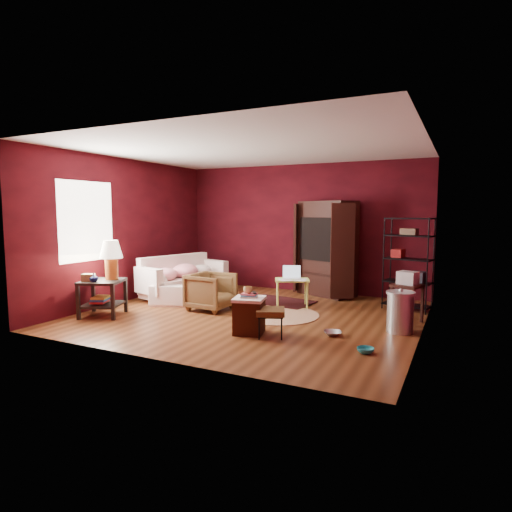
{
  "coord_description": "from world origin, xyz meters",
  "views": [
    {
      "loc": [
        3.25,
        -6.45,
        1.78
      ],
      "look_at": [
        0.0,
        0.2,
        1.0
      ],
      "focal_mm": 30.0,
      "sensor_mm": 36.0,
      "label": 1
    }
  ],
  "objects_px": {
    "sofa": "(181,279)",
    "hamper": "(249,315)",
    "armchair": "(211,290)",
    "wire_shelving": "(409,260)",
    "laptop_desk": "(292,282)",
    "side_table": "(107,271)",
    "tv_armoire": "(326,247)"
  },
  "relations": [
    {
      "from": "wire_shelving",
      "to": "side_table",
      "type": "bearing_deg",
      "value": -136.52
    },
    {
      "from": "sofa",
      "to": "wire_shelving",
      "type": "xyz_separation_m",
      "value": [
        4.34,
        0.84,
        0.54
      ]
    },
    {
      "from": "sofa",
      "to": "side_table",
      "type": "height_order",
      "value": "side_table"
    },
    {
      "from": "side_table",
      "to": "laptop_desk",
      "type": "bearing_deg",
      "value": 36.46
    },
    {
      "from": "armchair",
      "to": "hamper",
      "type": "bearing_deg",
      "value": -126.75
    },
    {
      "from": "side_table",
      "to": "armchair",
      "type": "bearing_deg",
      "value": 38.4
    },
    {
      "from": "hamper",
      "to": "armchair",
      "type": "bearing_deg",
      "value": 141.47
    },
    {
      "from": "armchair",
      "to": "wire_shelving",
      "type": "xyz_separation_m",
      "value": [
        3.19,
        1.55,
        0.55
      ]
    },
    {
      "from": "laptop_desk",
      "to": "tv_armoire",
      "type": "relative_size",
      "value": 0.38
    },
    {
      "from": "tv_armoire",
      "to": "hamper",
      "type": "bearing_deg",
      "value": -69.3
    },
    {
      "from": "armchair",
      "to": "laptop_desk",
      "type": "xyz_separation_m",
      "value": [
        1.24,
        0.84,
        0.11
      ]
    },
    {
      "from": "sofa",
      "to": "side_table",
      "type": "xyz_separation_m",
      "value": [
        -0.24,
        -1.8,
        0.39
      ]
    },
    {
      "from": "laptop_desk",
      "to": "sofa",
      "type": "bearing_deg",
      "value": 159.12
    },
    {
      "from": "armchair",
      "to": "side_table",
      "type": "height_order",
      "value": "side_table"
    },
    {
      "from": "side_table",
      "to": "tv_armoire",
      "type": "bearing_deg",
      "value": 49.65
    },
    {
      "from": "laptop_desk",
      "to": "hamper",
      "type": "bearing_deg",
      "value": -112.27
    },
    {
      "from": "tv_armoire",
      "to": "armchair",
      "type": "bearing_deg",
      "value": -99.48
    },
    {
      "from": "side_table",
      "to": "laptop_desk",
      "type": "xyz_separation_m",
      "value": [
        2.63,
        1.94,
        -0.3
      ]
    },
    {
      "from": "sofa",
      "to": "side_table",
      "type": "distance_m",
      "value": 1.86
    },
    {
      "from": "hamper",
      "to": "sofa",
      "type": "bearing_deg",
      "value": 144.7
    },
    {
      "from": "armchair",
      "to": "sofa",
      "type": "bearing_deg",
      "value": 60.45
    },
    {
      "from": "side_table",
      "to": "wire_shelving",
      "type": "xyz_separation_m",
      "value": [
        4.58,
        2.65,
        0.14
      ]
    },
    {
      "from": "armchair",
      "to": "tv_armoire",
      "type": "bearing_deg",
      "value": -31.15
    },
    {
      "from": "side_table",
      "to": "wire_shelving",
      "type": "bearing_deg",
      "value": 30.02
    },
    {
      "from": "sofa",
      "to": "armchair",
      "type": "bearing_deg",
      "value": -142.39
    },
    {
      "from": "sofa",
      "to": "armchair",
      "type": "distance_m",
      "value": 1.35
    },
    {
      "from": "hamper",
      "to": "tv_armoire",
      "type": "relative_size",
      "value": 0.31
    },
    {
      "from": "tv_armoire",
      "to": "wire_shelving",
      "type": "height_order",
      "value": "tv_armoire"
    },
    {
      "from": "sofa",
      "to": "laptop_desk",
      "type": "xyz_separation_m",
      "value": [
        2.39,
        0.14,
        0.09
      ]
    },
    {
      "from": "hamper",
      "to": "tv_armoire",
      "type": "distance_m",
      "value": 3.37
    },
    {
      "from": "sofa",
      "to": "hamper",
      "type": "relative_size",
      "value": 3.18
    },
    {
      "from": "hamper",
      "to": "wire_shelving",
      "type": "bearing_deg",
      "value": 53.73
    }
  ]
}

